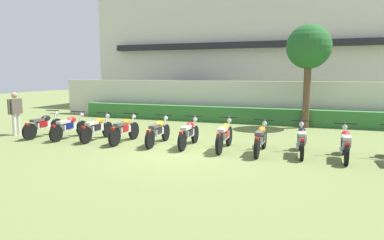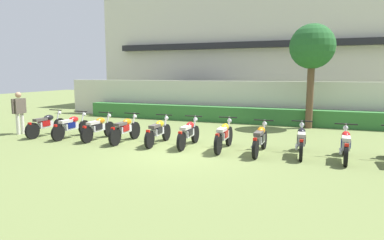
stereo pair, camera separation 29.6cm
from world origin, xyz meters
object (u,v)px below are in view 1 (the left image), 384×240
Objects in this scene: motorcycle_in_row_1 at (69,127)px; motorcycle_in_row_8 at (301,140)px; motorcycle_in_row_4 at (158,131)px; motorcycle_in_row_6 at (224,135)px; tree_near_inspector at (309,48)px; motorcycle_in_row_3 at (124,130)px; motorcycle_in_row_7 at (261,139)px; motorcycle_in_row_0 at (43,125)px; motorcycle_in_row_5 at (189,133)px; parked_car at (181,97)px; motorcycle_in_row_2 at (97,128)px; motorcycle_in_row_9 at (345,143)px; inspector_person at (15,110)px.

motorcycle_in_row_1 is 1.00× the size of motorcycle_in_row_8.
motorcycle_in_row_6 reaches higher than motorcycle_in_row_4.
motorcycle_in_row_3 is (-5.81, -5.36, -2.93)m from tree_near_inspector.
tree_near_inspector is at bearing -46.65° from motorcycle_in_row_3.
motorcycle_in_row_0 is at bearing 91.38° from motorcycle_in_row_7.
motorcycle_in_row_8 is at bearing -86.66° from motorcycle_in_row_0.
parked_car is at bearing 21.72° from motorcycle_in_row_5.
tree_near_inspector is at bearing -53.73° from motorcycle_in_row_1.
motorcycle_in_row_4 reaches higher than motorcycle_in_row_1.
motorcycle_in_row_6 is (4.65, -8.54, -0.48)m from parked_car.
tree_near_inspector is 9.21m from motorcycle_in_row_2.
parked_car is at bearing 35.35° from motorcycle_in_row_7.
motorcycle_in_row_0 is at bearing 91.04° from motorcycle_in_row_3.
parked_car is 9.16m from motorcycle_in_row_5.
motorcycle_in_row_9 is (7.99, -0.07, 0.00)m from motorcycle_in_row_2.
motorcycle_in_row_4 is at bearing 91.51° from motorcycle_in_row_9.
tree_near_inspector is 8.43m from motorcycle_in_row_3.
motorcycle_in_row_0 is 5.67m from motorcycle_in_row_5.
motorcycle_in_row_9 is (1.15, -0.15, -0.00)m from motorcycle_in_row_8.
motorcycle_in_row_1 is 9.12m from motorcycle_in_row_9.
tree_near_inspector is at bearing -42.74° from motorcycle_in_row_4.
tree_near_inspector is at bearing -3.42° from motorcycle_in_row_8.
motorcycle_in_row_9 is at bearing -87.41° from motorcycle_in_row_7.
tree_near_inspector reaches higher than inspector_person.
inspector_person reaches higher than motorcycle_in_row_9.
tree_near_inspector is 2.26× the size of motorcycle_in_row_6.
motorcycle_in_row_4 is (-4.60, -5.27, -2.94)m from tree_near_inspector.
motorcycle_in_row_9 is (9.12, -0.02, 0.00)m from motorcycle_in_row_1.
motorcycle_in_row_0 is at bearing 93.53° from motorcycle_in_row_2.
motorcycle_in_row_6 is 1.03× the size of motorcycle_in_row_9.
motorcycle_in_row_1 is 4.54m from motorcycle_in_row_5.
motorcycle_in_row_0 is 1.00× the size of motorcycle_in_row_7.
motorcycle_in_row_7 is at bearing -90.05° from motorcycle_in_row_3.
motorcycle_in_row_7 is 1.15m from motorcycle_in_row_8.
parked_car reaches higher than motorcycle_in_row_1.
motorcycle_in_row_3 reaches higher than motorcycle_in_row_2.
tree_near_inspector reaches higher than motorcycle_in_row_7.
motorcycle_in_row_5 is 1.19m from motorcycle_in_row_6.
tree_near_inspector reaches higher than motorcycle_in_row_4.
motorcycle_in_row_7 is at bearing -102.77° from tree_near_inspector.
motorcycle_in_row_4 is at bearing 1.48° from inspector_person.
motorcycle_in_row_1 is 2.26m from motorcycle_in_row_3.
motorcycle_in_row_2 is 2.33m from motorcycle_in_row_4.
inspector_person is (-3.45, -8.64, 0.03)m from parked_car.
motorcycle_in_row_8 is at bearing -91.04° from motorcycle_in_row_4.
motorcycle_in_row_9 is at bearing -92.02° from motorcycle_in_row_5.
tree_near_inspector reaches higher than motorcycle_in_row_0.
motorcycle_in_row_2 is 7.99m from motorcycle_in_row_9.
tree_near_inspector is 11.05m from motorcycle_in_row_0.
motorcycle_in_row_5 is at bearing -86.07° from motorcycle_in_row_1.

